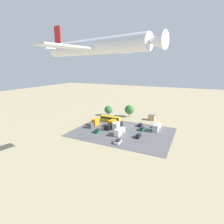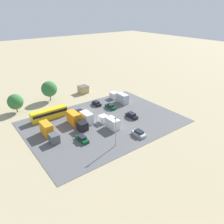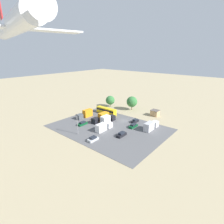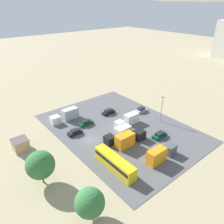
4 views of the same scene
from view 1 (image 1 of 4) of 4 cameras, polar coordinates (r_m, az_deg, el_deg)
The scene contains 18 objects.
ground_plane at distance 95.04m, azimuth 5.79°, elevation -4.52°, with size 400.00×400.00×0.00m, color tan.
parking_lot_surface at distance 85.88m, azimuth 3.36°, elevation -6.55°, with size 47.02×34.05×0.08m.
shed_building at distance 107.25m, azimuth 12.84°, elevation -1.76°, with size 3.95×3.86×2.97m.
bus at distance 101.16m, azimuth -0.55°, elevation -2.18°, with size 11.82×2.57×3.21m.
parked_car_0 at distance 94.91m, azimuth 9.21°, elevation -4.19°, with size 1.75×4.14×1.58m.
parked_car_1 at distance 73.77m, azimuth 1.92°, elevation -9.61°, with size 1.95×4.29×1.55m.
parked_car_2 at distance 80.16m, azimuth 8.58°, elevation -7.71°, with size 1.74×4.52×1.66m.
parked_car_3 at distance 89.45m, azimuth 9.74°, elevation -5.40°, with size 1.78×4.68×1.56m.
parked_car_4 at distance 85.81m, azimuth -4.80°, elevation -6.11°, with size 1.84×4.59×1.52m.
parked_truck_0 at distance 82.50m, azimuth 2.40°, elevation -6.34°, with size 2.39×8.28×3.13m.
parked_truck_1 at distance 90.45m, azimuth 14.38°, elevation -4.81°, with size 2.48×9.17×3.41m.
parked_truck_2 at distance 91.40m, azimuth -0.33°, elevation -4.08°, with size 2.57×9.32×3.59m.
parked_truck_3 at distance 90.59m, azimuth 1.73°, elevation -4.31°, with size 2.45×8.11×3.41m.
parked_truck_4 at distance 94.59m, azimuth -5.81°, elevation -3.51°, with size 2.30×8.90×3.59m.
tree_near_shed at distance 110.70m, azimuth 5.68°, elevation 0.78°, with size 5.92×5.92×7.70m.
tree_apron_mid at distance 113.50m, azimuth -1.17°, elevation 0.75°, with size 5.27×5.27×6.52m.
light_pole_lot_centre at distance 75.75m, azimuth -3.92°, elevation -5.77°, with size 0.90×0.28×8.27m.
airplane at distance 45.42m, azimuth -5.29°, elevation 20.50°, with size 34.63×28.60×8.50m.
Camera 1 is at (-30.42, 84.59, 30.86)m, focal length 28.00 mm.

